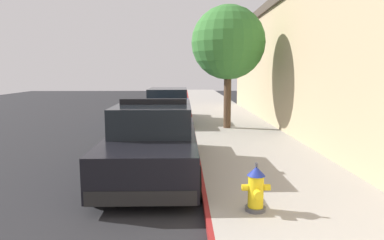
{
  "coord_description": "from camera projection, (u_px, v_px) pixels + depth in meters",
  "views": [
    {
      "loc": [
        -0.4,
        -1.46,
        2.27
      ],
      "look_at": [
        -0.18,
        7.5,
        1.0
      ],
      "focal_mm": 31.7,
      "sensor_mm": 36.0,
      "label": 1
    }
  ],
  "objects": [
    {
      "name": "ground_plane",
      "position": [
        67.0,
        142.0,
        11.58
      ],
      "size": [
        28.82,
        60.0,
        0.2
      ],
      "primitive_type": "cube",
      "color": "#232326"
    },
    {
      "name": "sidewalk_pavement",
      "position": [
        242.0,
        136.0,
        11.7
      ],
      "size": [
        3.18,
        60.0,
        0.14
      ],
      "primitive_type": "cube",
      "color": "#9E9991",
      "rests_on": "ground"
    },
    {
      "name": "curb_painted_edge",
      "position": [
        194.0,
        137.0,
        11.66
      ],
      "size": [
        0.08,
        60.0,
        0.14
      ],
      "primitive_type": "cube",
      "color": "maroon",
      "rests_on": "ground"
    },
    {
      "name": "police_cruiser",
      "position": [
        154.0,
        140.0,
        7.62
      ],
      "size": [
        1.94,
        4.84,
        1.68
      ],
      "color": "black",
      "rests_on": "ground"
    },
    {
      "name": "parked_car_silver_ahead",
      "position": [
        168.0,
        107.0,
        14.9
      ],
      "size": [
        1.94,
        4.84,
        1.56
      ],
      "color": "navy",
      "rests_on": "ground"
    },
    {
      "name": "fire_hydrant",
      "position": [
        256.0,
        189.0,
        5.22
      ],
      "size": [
        0.44,
        0.4,
        0.76
      ],
      "color": "#4C4C51",
      "rests_on": "sidewalk_pavement"
    },
    {
      "name": "street_tree",
      "position": [
        228.0,
        43.0,
        12.67
      ],
      "size": [
        2.75,
        2.75,
        4.6
      ],
      "color": "brown",
      "rests_on": "sidewalk_pavement"
    }
  ]
}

